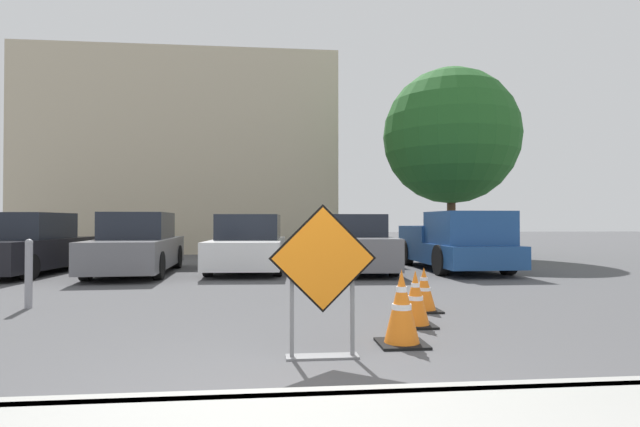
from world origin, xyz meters
name	(u,v)px	position (x,y,z in m)	size (l,w,h in m)	color
ground_plane	(270,271)	(0.00, 10.00, 0.00)	(96.00, 96.00, 0.00)	#4C4C4F
curb_lip	(270,403)	(0.00, 0.00, 0.07)	(22.78, 0.20, 0.14)	#999993
road_closed_sign	(323,272)	(0.51, 1.34, 0.85)	(1.07, 0.20, 1.53)	black
traffic_cone_nearest	(402,308)	(1.44, 1.80, 0.40)	(0.52, 0.52, 0.83)	black
traffic_cone_second	(415,299)	(1.87, 2.73, 0.35)	(0.48, 0.48, 0.72)	black
traffic_cone_third	(424,290)	(2.31, 3.75, 0.32)	(0.48, 0.48, 0.66)	black
parked_car_nearest	(27,246)	(-6.26, 10.00, 0.71)	(2.12, 4.57, 1.58)	black
parked_car_second	(137,246)	(-3.42, 9.75, 0.72)	(1.93, 4.69, 1.59)	slate
parked_car_third	(249,245)	(-0.58, 10.31, 0.70)	(2.12, 4.80, 1.54)	white
parked_car_fourth	(353,245)	(2.27, 9.92, 0.71)	(2.00, 4.68, 1.54)	slate
pickup_truck	(457,244)	(5.11, 9.72, 0.73)	(1.99, 5.10, 1.61)	navy
bollard_nearest	(29,272)	(-3.76, 4.64, 0.57)	(0.12, 0.12, 1.08)	gray
building_facade_backdrop	(187,157)	(-3.79, 19.60, 4.28)	(13.28, 5.00, 8.56)	beige
street_tree_behind_lot	(451,136)	(6.85, 14.76, 4.60)	(5.14, 5.14, 7.17)	#513823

